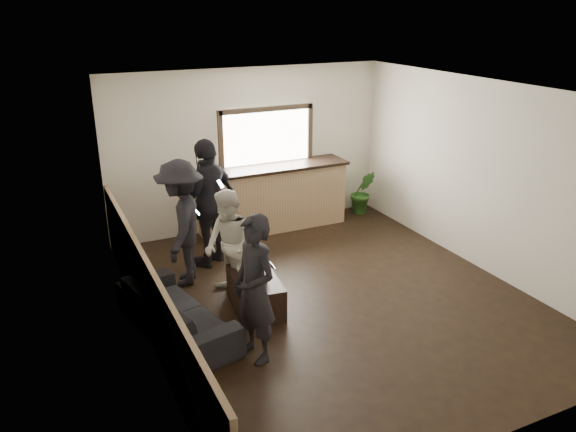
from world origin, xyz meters
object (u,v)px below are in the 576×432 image
sofa (176,311)px  person_b (229,246)px  cup_b (265,278)px  person_c (181,223)px  potted_plant (363,192)px  person_d (209,203)px  person_a (255,289)px  bar_counter (273,194)px  coffee_table (255,292)px  cup_a (241,269)px

sofa → person_b: person_b is taller
cup_b → person_c: 1.54m
potted_plant → person_b: bearing=-148.8°
potted_plant → person_d: size_ratio=0.43×
person_a → person_d: bearing=159.9°
bar_counter → sofa: (-2.45, -2.65, -0.36)m
cup_b → potted_plant: bearing=40.1°
potted_plant → person_a: size_ratio=0.49×
coffee_table → person_d: bearing=93.2°
bar_counter → person_d: 1.77m
coffee_table → potted_plant: (3.21, 2.48, 0.20)m
person_a → person_d: person_d is taller
cup_b → person_a: (-0.48, -0.86, 0.36)m
coffee_table → cup_a: (-0.11, 0.22, 0.27)m
coffee_table → cup_a: 0.37m
person_b → cup_a: bearing=15.5°
sofa → person_c: bearing=-32.1°
cup_a → bar_counter: bearing=57.4°
bar_counter → potted_plant: bar_counter is taller
bar_counter → cup_b: 2.98m
person_d → potted_plant: bearing=160.2°
person_b → person_d: (0.11, 1.16, 0.22)m
cup_a → cup_b: 0.42m
sofa → coffee_table: 1.10m
bar_counter → person_d: (-1.45, -0.95, 0.34)m
person_c → person_d: 0.71m
cup_b → cup_a: bearing=115.9°
person_c → coffee_table: bearing=52.8°
cup_b → person_c: (-0.71, 1.30, 0.41)m
bar_counter → potted_plant: size_ratio=3.21×
bar_counter → sofa: size_ratio=1.39×
bar_counter → coffee_table: (-1.36, -2.52, -0.42)m
person_d → sofa: bearing=24.5°
coffee_table → cup_b: (0.07, -0.16, 0.27)m
person_a → cup_a: bearing=153.5°
person_c → person_d: size_ratio=0.92×
bar_counter → person_c: bearing=-145.3°
cup_b → coffee_table: bearing=114.0°
person_a → person_b: 1.45m
cup_a → person_c: size_ratio=0.07×
sofa → person_a: size_ratio=1.13×
cup_b → bar_counter: bearing=64.4°
bar_counter → cup_a: 2.74m
bar_counter → cup_b: bar_counter is taller
person_a → sofa: bearing=-155.5°
bar_counter → cup_a: (-1.47, -2.31, -0.15)m
cup_a → potted_plant: bearing=34.2°
person_a → potted_plant: bearing=120.9°
cup_a → person_a: (-0.29, -1.24, 0.36)m
cup_b → potted_plant: 4.10m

